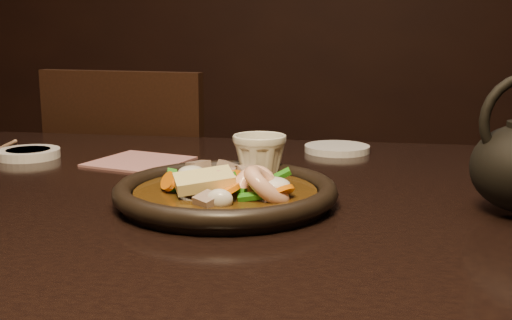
% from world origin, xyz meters
% --- Properties ---
extents(table, '(1.60, 0.90, 0.75)m').
position_xyz_m(table, '(0.00, 0.00, 0.67)').
color(table, black).
rests_on(table, floor).
extents(chair, '(0.47, 0.47, 0.89)m').
position_xyz_m(chair, '(-0.15, 0.63, 0.48)').
color(chair, black).
rests_on(chair, floor).
extents(plate, '(0.30, 0.30, 0.03)m').
position_xyz_m(plate, '(0.21, -0.07, 0.77)').
color(plate, black).
rests_on(plate, table).
extents(stirfry, '(0.20, 0.20, 0.07)m').
position_xyz_m(stirfry, '(0.21, -0.07, 0.77)').
color(stirfry, '#342009').
rests_on(stirfry, plate).
extents(soy_dish, '(0.11, 0.11, 0.02)m').
position_xyz_m(soy_dish, '(-0.21, 0.18, 0.76)').
color(soy_dish, silver).
rests_on(soy_dish, table).
extents(saucer_right, '(0.12, 0.12, 0.01)m').
position_xyz_m(saucer_right, '(0.34, 0.33, 0.76)').
color(saucer_right, silver).
rests_on(saucer_right, table).
extents(tea_cup, '(0.09, 0.08, 0.08)m').
position_xyz_m(tea_cup, '(0.24, 0.05, 0.79)').
color(tea_cup, beige).
rests_on(tea_cup, table).
extents(napkin, '(0.18, 0.18, 0.00)m').
position_xyz_m(napkin, '(0.00, 0.17, 0.75)').
color(napkin, '#965E5C').
rests_on(napkin, table).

